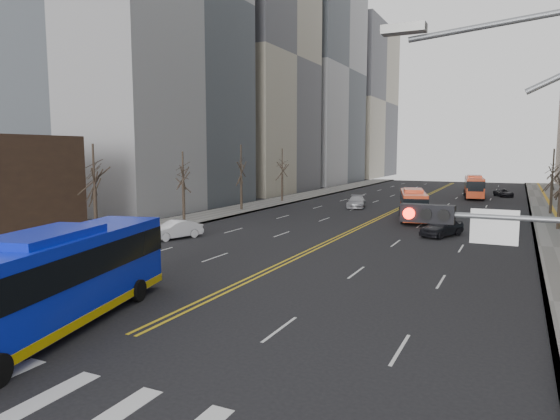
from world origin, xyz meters
name	(u,v)px	position (x,y,z in m)	size (l,w,h in m)	color
ground	(7,395)	(0.00, 0.00, 0.00)	(220.00, 220.00, 0.00)	black
sidewalk_left	(254,206)	(-16.50, 45.00, 0.07)	(5.00, 130.00, 0.15)	slate
crosswalk	(6,394)	(0.00, 0.00, 0.01)	(26.70, 4.00, 0.01)	silver
centerline	(406,205)	(0.00, 55.00, 0.01)	(0.55, 100.00, 0.01)	gold
office_towers	(431,33)	(0.12, 68.51, 23.92)	(83.00, 134.00, 58.00)	gray
street_trees	(288,172)	(-7.18, 34.55, 4.87)	(35.20, 47.20, 7.60)	#30251D
blue_bus	(48,280)	(-2.99, 4.00, 2.02)	(5.95, 13.65, 3.86)	#0E22D3
red_bus_near	(413,202)	(3.36, 41.53, 1.74)	(4.49, 9.97, 3.12)	red
red_bus_far	(474,185)	(6.92, 69.38, 1.86)	(3.63, 10.64, 3.33)	red
car_white	(175,230)	(-11.33, 22.53, 0.72)	(1.52, 4.35, 1.43)	silver
car_dark_mid	(442,227)	(7.33, 32.73, 0.76)	(1.78, 4.43, 1.51)	black
car_silver	(356,202)	(-4.91, 49.60, 0.72)	(2.02, 4.96, 1.44)	#ADACB2
car_dark_far	(504,193)	(10.82, 73.59, 0.58)	(1.91, 4.15, 1.15)	black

